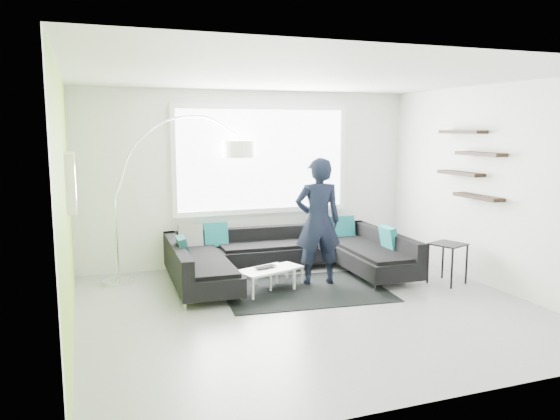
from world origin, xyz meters
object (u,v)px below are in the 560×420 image
Objects in this scene: coffee_table at (273,277)px; side_table at (447,263)px; sectional_sofa at (288,258)px; laptop at (267,268)px; person at (318,222)px; arc_lamp at (115,200)px.

coffee_table is 1.65× the size of side_table.
sectional_sofa is 0.57m from coffee_table.
coffee_table is at bearing 165.76° from side_table.
laptop is at bearing -132.25° from sectional_sofa.
sectional_sofa is at bearing 153.85° from side_table.
side_table is (2.43, -0.62, 0.13)m from coffee_table.
person reaches higher than coffee_table.
coffee_table is 2.51m from side_table.
sectional_sofa reaches higher than side_table.
person is (0.31, -0.39, 0.58)m from sectional_sofa.
laptop is at bearing -37.82° from arc_lamp.
person is (-1.75, 0.62, 0.61)m from side_table.
sectional_sofa reaches higher than coffee_table.
coffee_table is at bearing 10.59° from person.
arc_lamp is 2.87m from person.
arc_lamp is 1.33× the size of person.
coffee_table is 0.40× the size of arc_lamp.
coffee_table is at bearing 24.60° from laptop.
coffee_table is 2.46m from arc_lamp.
laptop is (-0.79, -0.10, -0.57)m from person.
arc_lamp is 6.52× the size of laptop.
coffee_table is at bearing -34.19° from arc_lamp.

